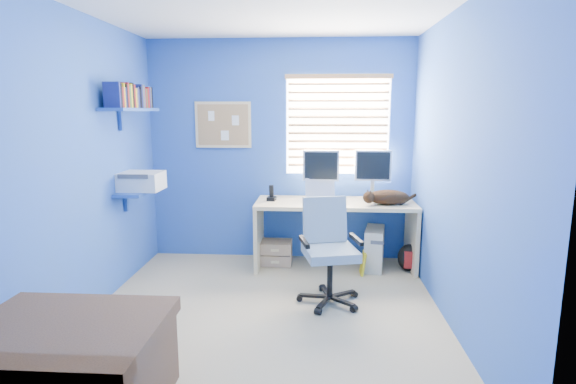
# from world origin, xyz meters

# --- Properties ---
(floor) EXTENTS (3.00, 3.20, 0.00)m
(floor) POSITION_xyz_m (0.00, 0.00, 0.00)
(floor) COLOR tan
(floor) RESTS_ON ground
(ceiling) EXTENTS (3.00, 3.20, 0.00)m
(ceiling) POSITION_xyz_m (0.00, 0.00, 2.50)
(ceiling) COLOR white
(ceiling) RESTS_ON wall_back
(wall_back) EXTENTS (3.00, 0.01, 2.50)m
(wall_back) POSITION_xyz_m (0.00, 1.60, 1.25)
(wall_back) COLOR blue
(wall_back) RESTS_ON ground
(wall_front) EXTENTS (3.00, 0.01, 2.50)m
(wall_front) POSITION_xyz_m (0.00, -1.60, 1.25)
(wall_front) COLOR blue
(wall_front) RESTS_ON ground
(wall_left) EXTENTS (0.01, 3.20, 2.50)m
(wall_left) POSITION_xyz_m (-1.50, 0.00, 1.25)
(wall_left) COLOR blue
(wall_left) RESTS_ON ground
(wall_right) EXTENTS (0.01, 3.20, 2.50)m
(wall_right) POSITION_xyz_m (1.50, 0.00, 1.25)
(wall_right) COLOR blue
(wall_right) RESTS_ON ground
(desk) EXTENTS (1.71, 0.65, 0.74)m
(desk) POSITION_xyz_m (0.62, 1.26, 0.37)
(desk) COLOR tan
(desk) RESTS_ON floor
(laptop) EXTENTS (0.37, 0.31, 0.22)m
(laptop) POSITION_xyz_m (0.48, 1.29, 0.85)
(laptop) COLOR silver
(laptop) RESTS_ON desk
(monitor_left) EXTENTS (0.41, 0.14, 0.54)m
(monitor_left) POSITION_xyz_m (0.47, 1.43, 1.01)
(monitor_left) COLOR silver
(monitor_left) RESTS_ON desk
(monitor_right) EXTENTS (0.40, 0.14, 0.54)m
(monitor_right) POSITION_xyz_m (1.04, 1.48, 1.01)
(monitor_right) COLOR silver
(monitor_right) RESTS_ON desk
(phone) EXTENTS (0.10, 0.12, 0.17)m
(phone) POSITION_xyz_m (-0.07, 1.27, 0.82)
(phone) COLOR black
(phone) RESTS_ON desk
(mug) EXTENTS (0.10, 0.09, 0.10)m
(mug) POSITION_xyz_m (1.13, 1.34, 0.79)
(mug) COLOR #2B692A
(mug) RESTS_ON desk
(cd_spindle) EXTENTS (0.13, 0.13, 0.07)m
(cd_spindle) POSITION_xyz_m (1.28, 1.46, 0.78)
(cd_spindle) COLOR silver
(cd_spindle) RESTS_ON desk
(cat) EXTENTS (0.49, 0.37, 0.16)m
(cat) POSITION_xyz_m (1.17, 1.14, 0.82)
(cat) COLOR black
(cat) RESTS_ON desk
(tower_pc) EXTENTS (0.27, 0.47, 0.45)m
(tower_pc) POSITION_xyz_m (1.06, 1.25, 0.23)
(tower_pc) COLOR beige
(tower_pc) RESTS_ON floor
(drawer_boxes) EXTENTS (0.35, 0.28, 0.27)m
(drawer_boxes) POSITION_xyz_m (-0.03, 1.31, 0.14)
(drawer_boxes) COLOR tan
(drawer_boxes) RESTS_ON floor
(yellow_book) EXTENTS (0.03, 0.17, 0.24)m
(yellow_book) POSITION_xyz_m (0.92, 1.05, 0.12)
(yellow_book) COLOR yellow
(yellow_book) RESTS_ON floor
(backpack) EXTENTS (0.26, 0.20, 0.30)m
(backpack) POSITION_xyz_m (1.43, 1.17, 0.15)
(backpack) COLOR black
(backpack) RESTS_ON floor
(bed_corner) EXTENTS (1.14, 0.81, 0.55)m
(bed_corner) POSITION_xyz_m (-1.03, -1.32, 0.27)
(bed_corner) COLOR brown
(bed_corner) RESTS_ON floor
(office_chair) EXTENTS (0.65, 0.65, 0.93)m
(office_chair) POSITION_xyz_m (0.54, 0.35, 0.35)
(office_chair) COLOR black
(office_chair) RESTS_ON floor
(window_blinds) EXTENTS (1.15, 0.05, 1.10)m
(window_blinds) POSITION_xyz_m (0.65, 1.57, 1.55)
(window_blinds) COLOR white
(window_blinds) RESTS_ON ground
(corkboard) EXTENTS (0.64, 0.02, 0.52)m
(corkboard) POSITION_xyz_m (-0.65, 1.58, 1.55)
(corkboard) COLOR tan
(corkboard) RESTS_ON ground
(wall_shelves) EXTENTS (0.42, 0.90, 1.05)m
(wall_shelves) POSITION_xyz_m (-1.35, 0.75, 1.43)
(wall_shelves) COLOR #244CA4
(wall_shelves) RESTS_ON ground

